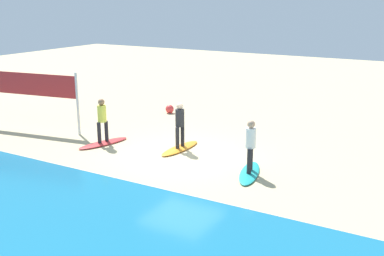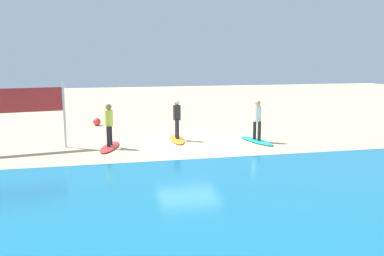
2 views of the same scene
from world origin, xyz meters
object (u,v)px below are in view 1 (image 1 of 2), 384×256
(surfer_teal, at_px, (251,142))
(beach_ball, at_px, (170,109))
(surfer_red, at_px, (102,117))
(surfboard_orange, at_px, (180,148))
(surfer_orange, at_px, (180,122))
(surfboard_teal, at_px, (249,173))
(surfboard_red, at_px, (103,143))

(surfer_teal, distance_m, beach_ball, 8.54)
(surfer_red, bearing_deg, beach_ball, -84.70)
(surfboard_orange, distance_m, beach_ball, 5.57)
(surfer_red, bearing_deg, surfer_orange, -162.32)
(surfboard_teal, relative_size, surfboard_red, 1.00)
(surfer_teal, xyz_separation_m, surfer_orange, (3.15, -1.04, 0.00))
(surfboard_teal, distance_m, surfboard_orange, 3.32)
(surfboard_teal, xyz_separation_m, surfer_orange, (3.15, -1.04, 0.99))
(surfer_teal, bearing_deg, surfboard_red, -1.39)
(surfer_red, height_order, beach_ball, surfer_red)
(surfboard_orange, height_order, surfer_red, surfer_red)
(surfboard_teal, relative_size, surfboard_orange, 1.00)
(surfboard_red, relative_size, surfer_red, 1.28)
(surfer_teal, distance_m, surfboard_red, 6.05)
(surfboard_red, bearing_deg, surfer_teal, 104.03)
(surfboard_red, xyz_separation_m, surfer_red, (0.00, 0.00, 0.99))
(surfer_teal, height_order, surfboard_orange, surfer_teal)
(surfboard_orange, bearing_deg, beach_ball, -140.24)
(surfboard_red, xyz_separation_m, beach_ball, (0.50, -5.38, 0.15))
(surfboard_teal, bearing_deg, surfer_orange, -123.49)
(surfer_orange, distance_m, surfer_red, 2.95)
(surfer_teal, relative_size, surfer_orange, 1.00)
(surfer_orange, distance_m, surfboard_red, 3.11)
(beach_ball, bearing_deg, surfer_teal, 139.49)
(beach_ball, bearing_deg, surfboard_teal, 139.49)
(surfer_red, xyz_separation_m, beach_ball, (0.50, -5.38, -0.84))
(surfer_red, bearing_deg, surfboard_red, -90.00)
(surfboard_teal, bearing_deg, surfboard_orange, -123.49)
(surfer_orange, bearing_deg, surfboard_red, 17.68)
(surfboard_teal, bearing_deg, beach_ball, -145.75)
(surfboard_teal, distance_m, surfer_orange, 3.47)
(surfboard_teal, bearing_deg, surfer_red, -106.63)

